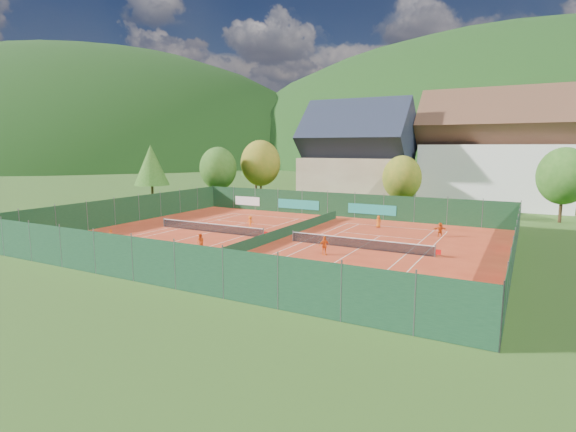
{
  "coord_description": "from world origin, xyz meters",
  "views": [
    {
      "loc": [
        20.62,
        -36.23,
        8.74
      ],
      "look_at": [
        0.0,
        2.0,
        2.0
      ],
      "focal_mm": 28.0,
      "sensor_mm": 36.0,
      "label": 1
    }
  ],
  "objects_px": {
    "chalet": "(357,160)",
    "player_right_far_b": "(440,230)",
    "player_right_far_a": "(378,222)",
    "ball_hopper": "(347,290)",
    "player_right_near": "(324,246)",
    "hotel_block_a": "(496,156)",
    "player_left_far": "(250,222)",
    "player_left_mid": "(200,242)",
    "player_left_near": "(111,237)"
  },
  "relations": [
    {
      "from": "player_right_far_a",
      "to": "player_right_far_b",
      "type": "bearing_deg",
      "value": 158.33
    },
    {
      "from": "hotel_block_a",
      "to": "player_left_mid",
      "type": "relative_size",
      "value": 14.84
    },
    {
      "from": "player_left_mid",
      "to": "player_right_far_a",
      "type": "bearing_deg",
      "value": 75.47
    },
    {
      "from": "player_left_near",
      "to": "player_left_far",
      "type": "relative_size",
      "value": 1.11
    },
    {
      "from": "player_right_near",
      "to": "player_right_far_b",
      "type": "height_order",
      "value": "player_right_near"
    },
    {
      "from": "player_left_mid",
      "to": "player_right_near",
      "type": "relative_size",
      "value": 0.94
    },
    {
      "from": "ball_hopper",
      "to": "player_right_near",
      "type": "relative_size",
      "value": 0.52
    },
    {
      "from": "player_left_near",
      "to": "player_right_far_a",
      "type": "bearing_deg",
      "value": 46.85
    },
    {
      "from": "player_right_near",
      "to": "player_right_far_a",
      "type": "xyz_separation_m",
      "value": [
        0.14,
        14.25,
        -0.11
      ]
    },
    {
      "from": "player_left_near",
      "to": "player_left_mid",
      "type": "bearing_deg",
      "value": 14.62
    },
    {
      "from": "player_left_far",
      "to": "player_left_mid",
      "type": "bearing_deg",
      "value": 92.59
    },
    {
      "from": "chalet",
      "to": "player_right_far_a",
      "type": "relative_size",
      "value": 12.24
    },
    {
      "from": "player_right_far_b",
      "to": "player_right_far_a",
      "type": "bearing_deg",
      "value": -43.18
    },
    {
      "from": "player_left_far",
      "to": "ball_hopper",
      "type": "bearing_deg",
      "value": 128.14
    },
    {
      "from": "player_left_far",
      "to": "player_right_near",
      "type": "height_order",
      "value": "player_right_near"
    },
    {
      "from": "player_left_mid",
      "to": "ball_hopper",
      "type": "bearing_deg",
      "value": -5.38
    },
    {
      "from": "player_left_near",
      "to": "player_right_near",
      "type": "relative_size",
      "value": 0.96
    },
    {
      "from": "chalet",
      "to": "player_right_far_a",
      "type": "distance_m",
      "value": 22.23
    },
    {
      "from": "chalet",
      "to": "player_right_far_b",
      "type": "distance_m",
      "value": 27.34
    },
    {
      "from": "player_right_far_a",
      "to": "ball_hopper",
      "type": "bearing_deg",
      "value": 97.24
    },
    {
      "from": "chalet",
      "to": "ball_hopper",
      "type": "xyz_separation_m",
      "value": [
        14.81,
        -42.69,
        -6.07
      ]
    },
    {
      "from": "hotel_block_a",
      "to": "player_left_mid",
      "type": "bearing_deg",
      "value": -114.49
    },
    {
      "from": "player_right_near",
      "to": "hotel_block_a",
      "type": "bearing_deg",
      "value": 30.06
    },
    {
      "from": "player_left_mid",
      "to": "player_left_far",
      "type": "xyz_separation_m",
      "value": [
        -2.11,
        10.95,
        -0.06
      ]
    },
    {
      "from": "hotel_block_a",
      "to": "player_right_near",
      "type": "relative_size",
      "value": 13.99
    },
    {
      "from": "player_right_far_a",
      "to": "player_right_far_b",
      "type": "height_order",
      "value": "player_right_far_b"
    },
    {
      "from": "player_left_far",
      "to": "player_right_far_b",
      "type": "height_order",
      "value": "player_right_far_b"
    },
    {
      "from": "ball_hopper",
      "to": "player_left_near",
      "type": "distance_m",
      "value": 23.9
    },
    {
      "from": "player_left_far",
      "to": "player_right_far_b",
      "type": "bearing_deg",
      "value": -173.88
    },
    {
      "from": "chalet",
      "to": "player_left_far",
      "type": "relative_size",
      "value": 12.19
    },
    {
      "from": "player_left_mid",
      "to": "player_right_far_b",
      "type": "xyz_separation_m",
      "value": [
        16.83,
        15.82,
        -0.03
      ]
    },
    {
      "from": "ball_hopper",
      "to": "player_right_near",
      "type": "bearing_deg",
      "value": 120.87
    },
    {
      "from": "chalet",
      "to": "hotel_block_a",
      "type": "bearing_deg",
      "value": 17.53
    },
    {
      "from": "player_right_far_a",
      "to": "chalet",
      "type": "bearing_deg",
      "value": -69.48
    },
    {
      "from": "player_left_far",
      "to": "hotel_block_a",
      "type": "bearing_deg",
      "value": -132.41
    },
    {
      "from": "player_left_mid",
      "to": "player_right_far_a",
      "type": "distance_m",
      "value": 20.41
    },
    {
      "from": "player_left_near",
      "to": "player_left_far",
      "type": "height_order",
      "value": "player_left_near"
    },
    {
      "from": "player_left_near",
      "to": "player_right_far_b",
      "type": "distance_m",
      "value": 30.94
    },
    {
      "from": "chalet",
      "to": "player_left_far",
      "type": "distance_m",
      "value": 26.86
    },
    {
      "from": "player_right_near",
      "to": "ball_hopper",
      "type": "bearing_deg",
      "value": -105.26
    },
    {
      "from": "player_left_mid",
      "to": "player_right_far_b",
      "type": "bearing_deg",
      "value": 58.13
    },
    {
      "from": "player_right_near",
      "to": "player_right_far_b",
      "type": "bearing_deg",
      "value": 14.42
    },
    {
      "from": "player_left_near",
      "to": "player_right_far_b",
      "type": "bearing_deg",
      "value": 35.02
    },
    {
      "from": "ball_hopper",
      "to": "hotel_block_a",
      "type": "bearing_deg",
      "value": 85.08
    },
    {
      "from": "chalet",
      "to": "player_left_near",
      "type": "height_order",
      "value": "chalet"
    },
    {
      "from": "chalet",
      "to": "player_right_near",
      "type": "relative_size",
      "value": 10.49
    },
    {
      "from": "player_left_mid",
      "to": "player_right_far_a",
      "type": "xyz_separation_m",
      "value": [
        10.03,
        17.78,
        -0.07
      ]
    },
    {
      "from": "chalet",
      "to": "player_left_near",
      "type": "bearing_deg",
      "value": -102.69
    },
    {
      "from": "hotel_block_a",
      "to": "player_right_far_b",
      "type": "xyz_separation_m",
      "value": [
        -2.76,
        -27.18,
        -6.68
      ]
    },
    {
      "from": "chalet",
      "to": "player_right_far_b",
      "type": "bearing_deg",
      "value": -52.51
    }
  ]
}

